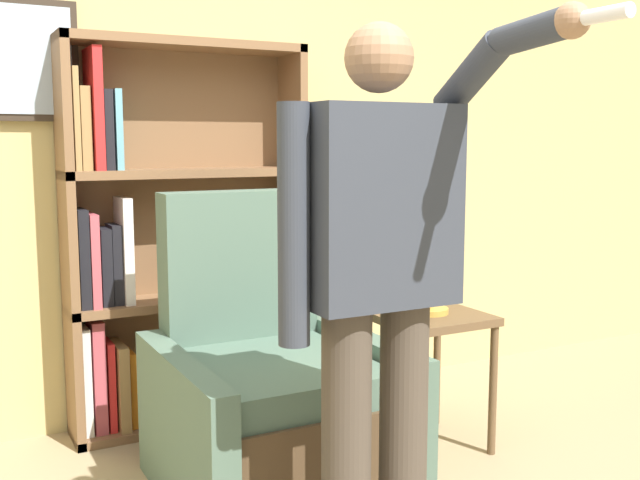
{
  "coord_description": "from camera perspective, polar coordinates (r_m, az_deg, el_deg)",
  "views": [
    {
      "loc": [
        -0.89,
        -1.62,
        1.39
      ],
      "look_at": [
        0.28,
        0.6,
        1.06
      ],
      "focal_mm": 42.0,
      "sensor_mm": 36.0,
      "label": 1
    }
  ],
  "objects": [
    {
      "name": "wall_back",
      "position": [
        3.76,
        -14.25,
        7.52
      ],
      "size": [
        8.0,
        0.11,
        2.8
      ],
      "color": "tan",
      "rests_on": "ground_plane"
    },
    {
      "name": "armchair",
      "position": [
        3.09,
        -3.85,
        -11.97
      ],
      "size": [
        0.87,
        0.93,
        1.18
      ],
      "color": "#4C3823",
      "rests_on": "ground_plane"
    },
    {
      "name": "person_standing",
      "position": [
        2.21,
        4.46,
        -2.75
      ],
      "size": [
        0.6,
        0.78,
        1.73
      ],
      "color": "#473D33",
      "rests_on": "ground_plane"
    },
    {
      "name": "table_lamp",
      "position": [
        3.34,
        8.41,
        0.46
      ],
      "size": [
        0.27,
        0.27,
        0.48
      ],
      "color": "gold",
      "rests_on": "side_table"
    },
    {
      "name": "bookcase",
      "position": [
        3.66,
        -11.94,
        -0.22
      ],
      "size": [
        1.16,
        0.28,
        1.86
      ],
      "color": "brown",
      "rests_on": "ground_plane"
    },
    {
      "name": "side_table",
      "position": [
        3.43,
        8.26,
        -7.24
      ],
      "size": [
        0.47,
        0.47,
        0.62
      ],
      "color": "brown",
      "rests_on": "ground_plane"
    }
  ]
}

